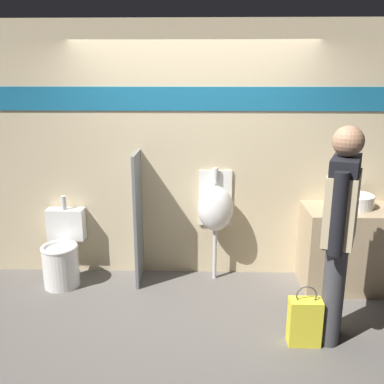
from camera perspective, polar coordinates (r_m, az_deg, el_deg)
name	(u,v)px	position (r m, az deg, el deg)	size (l,w,h in m)	color
ground_plane	(192,296)	(4.44, -0.06, -13.76)	(16.00, 16.00, 0.00)	#5B5651
display_wall	(193,153)	(4.55, 0.15, 5.21)	(4.58, 0.07, 2.70)	beige
sink_counter	(356,248)	(4.78, 20.99, -6.99)	(1.09, 0.58, 0.86)	tan
sink_basin	(354,201)	(4.66, 20.76, -1.09)	(0.39, 0.39, 0.27)	white
cell_phone	(331,211)	(4.43, 18.01, -2.48)	(0.07, 0.14, 0.01)	#B7B7BC
divider_near_counter	(138,219)	(4.53, -7.19, -3.58)	(0.03, 0.44, 1.41)	slate
urinal_near_counter	(215,208)	(4.52, 3.14, -2.17)	(0.37, 0.29, 1.22)	silver
toilet	(62,254)	(4.78, -16.91, -7.91)	(0.40, 0.55, 0.91)	white
person_in_vest	(340,221)	(3.59, 19.18, -3.71)	(0.39, 0.59, 1.80)	#3D3D42
shopping_bag	(304,321)	(3.79, 14.77, -16.34)	(0.26, 0.14, 0.53)	yellow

